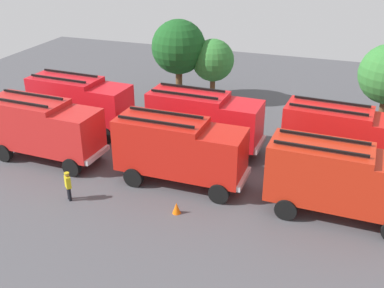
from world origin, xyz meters
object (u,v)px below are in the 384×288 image
object	(u,v)px
fire_truck_0	(43,127)
firefighter_2	(320,132)
firefighter_3	(143,124)
tree_0	(179,47)
fire_truck_2	(341,178)
fire_truck_5	(345,135)
fire_truck_4	(204,118)
traffic_cone_1	(74,143)
tree_1	(213,61)
traffic_cone_0	(177,208)
fire_truck_3	(80,101)
firefighter_1	(68,185)
fire_truck_1	(179,148)

from	to	relation	value
fire_truck_0	firefighter_2	xyz separation A→B (m)	(15.51, 7.45, -1.15)
firefighter_3	tree_0	distance (m)	8.29
fire_truck_0	fire_truck_2	size ratio (longest dim) A/B	1.00
fire_truck_5	fire_truck_4	bearing A→B (deg)	-174.30
fire_truck_0	traffic_cone_1	bearing A→B (deg)	72.78
firefighter_3	tree_1	bearing A→B (deg)	-37.34
firefighter_2	fire_truck_2	bearing A→B (deg)	19.27
traffic_cone_0	fire_truck_3	bearing A→B (deg)	143.07
firefighter_1	traffic_cone_1	distance (m)	6.39
firefighter_2	traffic_cone_0	distance (m)	11.93
fire_truck_1	fire_truck_5	distance (m)	9.62
fire_truck_2	tree_1	xyz separation A→B (m)	(-10.56, 13.45, 1.28)
firefighter_2	firefighter_3	size ratio (longest dim) A/B	1.04
fire_truck_1	fire_truck_4	xyz separation A→B (m)	(-0.08, 4.49, 0.00)
firefighter_1	fire_truck_3	bearing A→B (deg)	68.65
fire_truck_0	tree_1	distance (m)	14.61
fire_truck_1	fire_truck_4	distance (m)	4.49
firefighter_3	traffic_cone_0	size ratio (longest dim) A/B	2.83
firefighter_3	traffic_cone_0	distance (m)	9.50
firefighter_3	tree_0	bearing A→B (deg)	-19.10
fire_truck_1	fire_truck_2	xyz separation A→B (m)	(8.42, -0.43, 0.00)
fire_truck_3	firefighter_2	world-z (taller)	fire_truck_3
fire_truck_2	traffic_cone_1	xyz separation A→B (m)	(-16.44, 2.36, -1.80)
firefighter_2	tree_0	bearing A→B (deg)	-105.38
fire_truck_4	fire_truck_5	size ratio (longest dim) A/B	0.99
fire_truck_0	fire_truck_1	world-z (taller)	same
firefighter_3	fire_truck_2	bearing A→B (deg)	-133.37
firefighter_2	firefighter_3	world-z (taller)	firefighter_2
fire_truck_1	traffic_cone_0	size ratio (longest dim) A/B	11.95
fire_truck_3	tree_1	size ratio (longest dim) A/B	1.43
fire_truck_2	tree_1	distance (m)	17.15
firefighter_3	traffic_cone_1	distance (m)	4.62
fire_truck_4	traffic_cone_0	size ratio (longest dim) A/B	12.02
fire_truck_5	tree_1	world-z (taller)	tree_1
fire_truck_2	fire_truck_5	distance (m)	5.19
firefighter_1	firefighter_3	bearing A→B (deg)	39.36
firefighter_3	traffic_cone_1	world-z (taller)	firefighter_3
fire_truck_0	firefighter_3	bearing A→B (deg)	51.80
fire_truck_3	fire_truck_4	xyz separation A→B (m)	(8.96, -0.11, 0.00)
firefighter_3	traffic_cone_1	xyz separation A→B (m)	(-3.50, -2.96, -0.61)
fire_truck_3	tree_1	world-z (taller)	tree_1
fire_truck_2	tree_1	bearing A→B (deg)	130.24
firefighter_2	tree_1	size ratio (longest dim) A/B	0.35
fire_truck_4	firefighter_2	xyz separation A→B (m)	(6.88, 2.98, -1.15)
fire_truck_5	tree_0	distance (m)	15.37
tree_1	traffic_cone_0	world-z (taller)	tree_1
fire_truck_2	fire_truck_4	xyz separation A→B (m)	(-8.50, 4.92, 0.00)
firefighter_2	firefighter_1	bearing A→B (deg)	-38.75
fire_truck_5	traffic_cone_0	world-z (taller)	fire_truck_5
fire_truck_2	firefighter_3	bearing A→B (deg)	159.76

